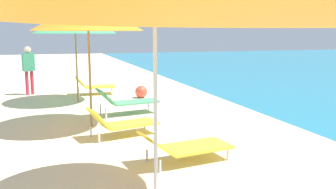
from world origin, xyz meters
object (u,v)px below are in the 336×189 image
Objects in this scene: lounger_third_shoreside at (185,146)px; umbrella_fourth at (88,15)px; lounger_fourth_shoreside at (127,101)px; lounger_fourth_inland at (121,122)px; person_walking_mid at (29,66)px; umbrella_farthest at (75,23)px; lounger_farthest_shoreside at (94,85)px; beach_ball at (141,92)px.

umbrella_fourth is (-1.16, 2.68, 2.12)m from lounger_third_shoreside.
lounger_fourth_shoreside is 1.11× the size of lounger_fourth_inland.
umbrella_fourth is 5.26m from person_walking_mid.
umbrella_farthest is (-1.03, 2.15, 1.95)m from lounger_fourth_shoreside.
lounger_farthest_shoreside is (-0.42, 3.29, -0.04)m from lounger_fourth_shoreside.
umbrella_farthest is at bearing -162.36° from person_walking_mid.
lounger_fourth_inland is (-0.49, -1.87, -0.07)m from lounger_fourth_shoreside.
person_walking_mid reaches higher than beach_ball.
umbrella_fourth reaches higher than lounger_farthest_shoreside.
lounger_fourth_inland is (-0.68, 1.75, 0.02)m from lounger_third_shoreside.
lounger_farthest_shoreside is 1.73m from beach_ball.
lounger_third_shoreside is 3.91× the size of beach_ball.
lounger_fourth_shoreside is (0.97, 0.94, -2.03)m from umbrella_fourth.
lounger_farthest_shoreside is 3.42× the size of beach_ball.
lounger_farthest_shoreside is 2.22m from person_walking_mid.
lounger_third_shoreside is 6.94m from lounger_farthest_shoreside.
umbrella_fourth is 7.11× the size of beach_ball.
person_walking_mid is at bearing 96.00° from lounger_fourth_inland.
umbrella_fourth is 2.08× the size of lounger_farthest_shoreside.
lounger_third_shoreside is at bearing -78.06° from umbrella_farthest.
beach_ball is at bearing -37.28° from lounger_farthest_shoreside.
umbrella_fourth is 2.44m from lounger_fourth_shoreside.
umbrella_farthest is at bearing 106.42° from lounger_fourth_shoreside.
beach_ball is (1.88, 3.13, -2.18)m from umbrella_fourth.
lounger_fourth_inland reaches higher than lounger_third_shoreside.
person_walking_mid reaches higher than lounger_third_shoreside.
lounger_fourth_shoreside reaches higher than beach_ball.
umbrella_fourth reaches higher than lounger_fourth_shoreside.
umbrella_fourth reaches higher than beach_ball.
lounger_fourth_shoreside reaches higher than lounger_farthest_shoreside.
person_walking_mid is 4.10× the size of beach_ball.
umbrella_fourth is at bearing -121.08° from beach_ball.
person_walking_mid is 3.86m from beach_ball.
umbrella_fourth is at bearing -95.01° from lounger_farthest_shoreside.
lounger_third_shoreside is at bearing -97.13° from beach_ball.
umbrella_farthest is at bearing -178.91° from beach_ball.
beach_ball is at bearing -138.40° from person_walking_mid.
person_walking_mid is at bearing 153.03° from beach_ball.
umbrella_fourth is 4.25m from beach_ball.
beach_ball is (1.40, 4.06, -0.08)m from lounger_fourth_inland.
lounger_third_shoreside is at bearing -82.57° from lounger_farthest_shoreside.
umbrella_fourth is 1.73× the size of person_walking_mid.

